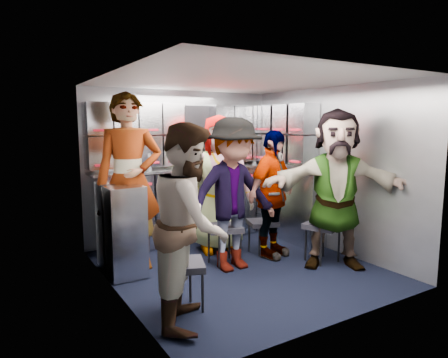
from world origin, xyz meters
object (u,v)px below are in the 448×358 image
jump_seat_mid_left (225,230)px  attendant_arc_a (190,224)px  jump_seat_near_left (182,268)px  attendant_arc_e (336,189)px  jump_seat_mid_right (263,224)px  attendant_arc_c (219,184)px  jump_seat_center (213,221)px  jump_seat_near_right (323,227)px  attendant_arc_b (233,195)px  attendant_arc_d (272,194)px  attendant_standing (129,182)px

jump_seat_mid_left → attendant_arc_a: 1.45m
jump_seat_near_left → attendant_arc_e: 2.06m
attendant_arc_a → jump_seat_mid_right: bearing=-21.9°
jump_seat_near_left → attendant_arc_c: size_ratio=0.27×
attendant_arc_a → jump_seat_near_left: bearing=32.7°
attendant_arc_c → attendant_arc_e: size_ratio=0.97×
jump_seat_center → jump_seat_near_right: 1.46m
jump_seat_near_left → attendant_arc_e: bearing=3.4°
jump_seat_near_left → attendant_arc_b: size_ratio=0.28×
jump_seat_center → attendant_arc_d: bearing=-60.5°
jump_seat_center → attendant_standing: (-1.19, -0.22, 0.64)m
jump_seat_near_left → jump_seat_mid_right: jump_seat_near_left is taller
jump_seat_center → attendant_arc_c: 0.55m
attendant_arc_c → attendant_arc_d: size_ratio=1.12×
jump_seat_center → attendant_arc_b: size_ratio=0.24×
jump_seat_mid_right → attendant_standing: attendant_standing is taller
attendant_arc_b → attendant_arc_e: bearing=-28.5°
jump_seat_near_left → attendant_standing: 1.41m
jump_seat_near_left → attendant_arc_b: (0.94, 0.65, 0.46)m
attendant_standing → jump_seat_mid_left: bearing=-9.9°
jump_seat_mid_right → jump_seat_near_left: bearing=-149.2°
jump_seat_center → attendant_standing: attendant_standing is taller
jump_seat_near_right → attendant_standing: bearing=154.1°
attendant_standing → attendant_arc_a: 1.47m
attendant_arc_a → attendant_arc_d: 1.83m
attendant_standing → attendant_arc_c: 1.20m
attendant_standing → attendant_arc_c: bearing=16.5°
jump_seat_center → attendant_arc_e: (0.83, -1.38, 0.56)m
jump_seat_mid_right → jump_seat_near_right: size_ratio=0.87×
jump_seat_center → attendant_arc_d: size_ratio=0.27×
jump_seat_near_right → attendant_standing: 2.32m
attendant_standing → attendant_arc_d: size_ratio=1.27×
attendant_arc_b → attendant_arc_c: attendant_arc_c is taller
jump_seat_center → attendant_arc_c: bearing=-90.0°
attendant_standing → attendant_arc_b: 1.17m
attendant_standing → attendant_arc_a: attendant_standing is taller
jump_seat_center → jump_seat_mid_right: bearing=-53.1°
attendant_arc_b → jump_seat_center: bearing=74.2°
attendant_arc_a → jump_seat_near_right: bearing=-43.8°
jump_seat_mid_left → attendant_arc_d: size_ratio=0.31×
jump_seat_mid_left → jump_seat_near_right: size_ratio=0.96×
jump_seat_near_right → jump_seat_mid_left: bearing=153.0°
attendant_arc_b → jump_seat_mid_left: bearing=88.6°
jump_seat_mid_left → attendant_standing: 1.22m
jump_seat_mid_right → attendant_arc_a: attendant_arc_a is taller
jump_seat_near_right → attendant_arc_e: 0.52m
jump_seat_center → jump_seat_mid_left: bearing=-108.0°
jump_seat_mid_right → attendant_arc_b: size_ratio=0.26×
jump_seat_near_left → jump_seat_mid_left: bearing=41.4°
attendant_standing → attendant_arc_d: (1.61, -0.52, -0.21)m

